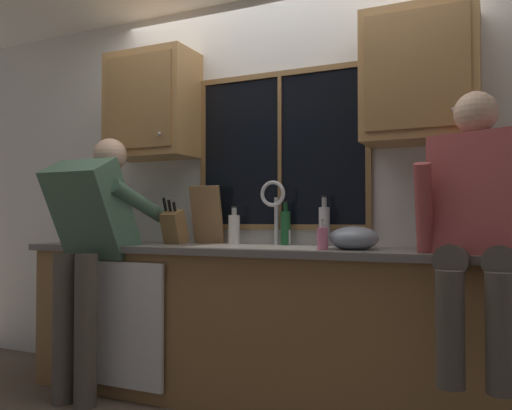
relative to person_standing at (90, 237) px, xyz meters
The scene contains 23 objects.
back_wall 1.29m from the person_standing, 33.86° to the left, with size 5.50×0.12×2.55m, color silver.
window_glass 1.30m from the person_standing, 32.36° to the left, with size 1.10×0.02×0.95m, color black.
window_frame_top 1.57m from the person_standing, 31.94° to the left, with size 1.17×0.02×0.04m, color brown.
window_frame_bottom 1.18m from the person_standing, 31.94° to the left, with size 1.17×0.02×0.04m, color brown.
window_frame_left 0.93m from the person_standing, 55.33° to the left, with size 0.04×0.02×0.95m, color brown.
window_frame_right 1.77m from the person_standing, 21.68° to the left, with size 0.04×0.02×0.95m, color brown.
window_mullion_center 1.30m from the person_standing, 31.86° to the left, with size 0.02×0.02×0.95m, color brown.
lower_cabinet_run 1.22m from the person_standing, 18.55° to the left, with size 3.10×0.58×0.88m, color olive.
countertop 1.10m from the person_standing, 17.56° to the left, with size 3.16×0.62×0.04m, color slate.
dishwasher_front 0.56m from the person_standing, ahead, with size 0.60×0.02×0.74m, color white.
upper_cabinet_left 1.01m from the person_standing, 76.46° to the left, with size 0.61×0.36×0.72m.
upper_cabinet_right 2.13m from the person_standing, 14.04° to the left, with size 0.61×0.36×0.72m.
sink 1.07m from the person_standing, 18.82° to the left, with size 0.80×0.46×0.21m.
faucet 1.15m from the person_standing, 27.36° to the left, with size 0.18×0.09×0.40m.
person_standing is the anchor object (origin of this frame).
person_sitting_on_counter 2.17m from the person_standing, ahead, with size 0.54×0.66×1.26m.
knife_block 0.53m from the person_standing, 49.92° to the left, with size 0.12×0.18×0.32m.
cutting_board 0.76m from the person_standing, 47.69° to the left, with size 0.22×0.02×0.39m, color #997047.
mixing_bowl 1.58m from the person_standing, 10.93° to the left, with size 0.26×0.26×0.13m, color #8C99A8.
soap_dispenser 1.42m from the person_standing, ahead, with size 0.06×0.07×0.16m.
bottle_green_glass 1.42m from the person_standing, 22.02° to the left, with size 0.07×0.07×0.30m.
bottle_tall_clear 0.89m from the person_standing, 36.23° to the left, with size 0.07×0.07×0.25m.
bottle_amber_small 1.20m from the person_standing, 27.88° to the left, with size 0.06×0.06×0.28m.
Camera 1 is at (1.20, -3.09, 1.08)m, focal length 36.44 mm.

